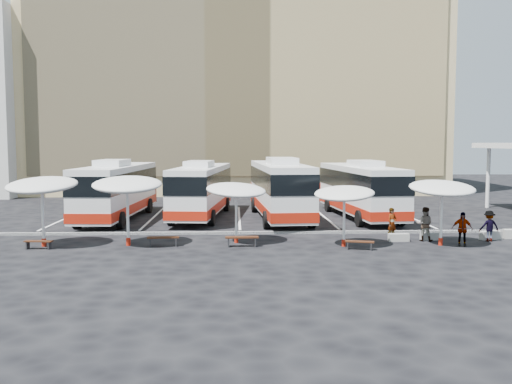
{
  "coord_description": "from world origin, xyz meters",
  "views": [
    {
      "loc": [
        -0.3,
        -31.82,
        5.25
      ],
      "look_at": [
        1.0,
        3.0,
        2.2
      ],
      "focal_mm": 40.0,
      "sensor_mm": 36.0,
      "label": 1
    }
  ],
  "objects_px": {
    "bus_3": "(360,188)",
    "conc_bench_2": "(491,235)",
    "passenger_1": "(425,224)",
    "wood_bench_3": "(360,243)",
    "bus_0": "(117,189)",
    "passenger_0": "(392,223)",
    "sunshade_1": "(127,185)",
    "wood_bench_0": "(39,243)",
    "wood_bench_1": "(163,239)",
    "sunshade_0": "(42,185)",
    "sunshade_3": "(344,194)",
    "bus_1": "(202,188)",
    "sunshade_4": "(442,188)",
    "conc_bench_0": "(399,237)",
    "sunshade_2": "(236,190)",
    "passenger_2": "(462,229)",
    "wood_bench_2": "(242,239)",
    "conc_bench_1": "(430,236)",
    "bus_2": "(280,187)",
    "passenger_3": "(489,226)"
  },
  "relations": [
    {
      "from": "bus_3",
      "to": "conc_bench_2",
      "type": "bearing_deg",
      "value": -65.7
    },
    {
      "from": "sunshade_0",
      "to": "passenger_2",
      "type": "height_order",
      "value": "sunshade_0"
    },
    {
      "from": "conc_bench_2",
      "to": "bus_1",
      "type": "bearing_deg",
      "value": 148.59
    },
    {
      "from": "sunshade_4",
      "to": "wood_bench_0",
      "type": "height_order",
      "value": "sunshade_4"
    },
    {
      "from": "bus_2",
      "to": "wood_bench_0",
      "type": "relative_size",
      "value": 9.68
    },
    {
      "from": "conc_bench_1",
      "to": "wood_bench_2",
      "type": "bearing_deg",
      "value": -171.28
    },
    {
      "from": "wood_bench_2",
      "to": "passenger_1",
      "type": "xyz_separation_m",
      "value": [
        9.75,
        1.23,
        0.52
      ]
    },
    {
      "from": "bus_2",
      "to": "sunshade_4",
      "type": "relative_size",
      "value": 3.94
    },
    {
      "from": "sunshade_0",
      "to": "conc_bench_2",
      "type": "xyz_separation_m",
      "value": [
        23.47,
        1.18,
        -2.87
      ]
    },
    {
      "from": "conc_bench_1",
      "to": "wood_bench_0",
      "type": "bearing_deg",
      "value": -174.77
    },
    {
      "from": "sunshade_2",
      "to": "passenger_0",
      "type": "relative_size",
      "value": 2.45
    },
    {
      "from": "sunshade_2",
      "to": "passenger_1",
      "type": "xyz_separation_m",
      "value": [
        10.03,
        0.15,
        -1.85
      ]
    },
    {
      "from": "sunshade_4",
      "to": "conc_bench_1",
      "type": "xyz_separation_m",
      "value": [
        0.02,
        1.58,
        -2.72
      ]
    },
    {
      "from": "sunshade_3",
      "to": "sunshade_4",
      "type": "bearing_deg",
      "value": 1.24
    },
    {
      "from": "bus_2",
      "to": "wood_bench_0",
      "type": "xyz_separation_m",
      "value": [
        -12.73,
        -10.6,
        -1.85
      ]
    },
    {
      "from": "bus_1",
      "to": "sunshade_0",
      "type": "height_order",
      "value": "bus_1"
    },
    {
      "from": "sunshade_3",
      "to": "passenger_0",
      "type": "relative_size",
      "value": 2.35
    },
    {
      "from": "bus_2",
      "to": "bus_3",
      "type": "relative_size",
      "value": 1.05
    },
    {
      "from": "bus_1",
      "to": "sunshade_4",
      "type": "bearing_deg",
      "value": -35.97
    },
    {
      "from": "conc_bench_1",
      "to": "passenger_0",
      "type": "bearing_deg",
      "value": 166.32
    },
    {
      "from": "bus_1",
      "to": "sunshade_2",
      "type": "distance_m",
      "value": 10.67
    },
    {
      "from": "conc_bench_2",
      "to": "passenger_0",
      "type": "bearing_deg",
      "value": 175.27
    },
    {
      "from": "bus_3",
      "to": "sunshade_1",
      "type": "height_order",
      "value": "bus_3"
    },
    {
      "from": "bus_0",
      "to": "passenger_0",
      "type": "distance_m",
      "value": 18.58
    },
    {
      "from": "sunshade_2",
      "to": "passenger_1",
      "type": "height_order",
      "value": "sunshade_2"
    },
    {
      "from": "sunshade_1",
      "to": "passenger_2",
      "type": "xyz_separation_m",
      "value": [
        16.94,
        -0.74,
        -2.24
      ]
    },
    {
      "from": "sunshade_3",
      "to": "wood_bench_1",
      "type": "relative_size",
      "value": 2.44
    },
    {
      "from": "sunshade_2",
      "to": "wood_bench_1",
      "type": "height_order",
      "value": "sunshade_2"
    },
    {
      "from": "wood_bench_0",
      "to": "wood_bench_3",
      "type": "relative_size",
      "value": 0.96
    },
    {
      "from": "sunshade_2",
      "to": "sunshade_4",
      "type": "relative_size",
      "value": 1.21
    },
    {
      "from": "passenger_1",
      "to": "wood_bench_3",
      "type": "bearing_deg",
      "value": 54.97
    },
    {
      "from": "conc_bench_1",
      "to": "conc_bench_2",
      "type": "xyz_separation_m",
      "value": [
        3.31,
        0.04,
        0.03
      ]
    },
    {
      "from": "bus_3",
      "to": "wood_bench_1",
      "type": "distance_m",
      "value": 16.29
    },
    {
      "from": "bus_1",
      "to": "conc_bench_0",
      "type": "xyz_separation_m",
      "value": [
        11.01,
        -10.19,
        -1.84
      ]
    },
    {
      "from": "bus_0",
      "to": "conc_bench_0",
      "type": "bearing_deg",
      "value": -25.32
    },
    {
      "from": "bus_1",
      "to": "passenger_0",
      "type": "distance_m",
      "value": 14.43
    },
    {
      "from": "bus_1",
      "to": "conc_bench_2",
      "type": "bearing_deg",
      "value": -25.5
    },
    {
      "from": "sunshade_3",
      "to": "conc_bench_0",
      "type": "height_order",
      "value": "sunshade_3"
    },
    {
      "from": "sunshade_1",
      "to": "passenger_1",
      "type": "xyz_separation_m",
      "value": [
        15.53,
        0.72,
        -2.2
      ]
    },
    {
      "from": "sunshade_0",
      "to": "passenger_3",
      "type": "relative_size",
      "value": 2.36
    },
    {
      "from": "bus_3",
      "to": "bus_0",
      "type": "bearing_deg",
      "value": 176.1
    },
    {
      "from": "sunshade_4",
      "to": "bus_1",
      "type": "bearing_deg",
      "value": 138.12
    },
    {
      "from": "wood_bench_0",
      "to": "wood_bench_2",
      "type": "height_order",
      "value": "wood_bench_2"
    },
    {
      "from": "wood_bench_1",
      "to": "passenger_0",
      "type": "xyz_separation_m",
      "value": [
        12.18,
        1.8,
        0.47
      ]
    },
    {
      "from": "wood_bench_3",
      "to": "sunshade_3",
      "type": "bearing_deg",
      "value": 123.65
    },
    {
      "from": "sunshade_3",
      "to": "wood_bench_2",
      "type": "height_order",
      "value": "sunshade_3"
    },
    {
      "from": "conc_bench_0",
      "to": "passenger_0",
      "type": "distance_m",
      "value": 1.02
    },
    {
      "from": "wood_bench_0",
      "to": "conc_bench_0",
      "type": "relative_size",
      "value": 1.29
    },
    {
      "from": "sunshade_0",
      "to": "passenger_3",
      "type": "bearing_deg",
      "value": 1.58
    },
    {
      "from": "bus_2",
      "to": "passenger_1",
      "type": "relative_size",
      "value": 7.42
    }
  ]
}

